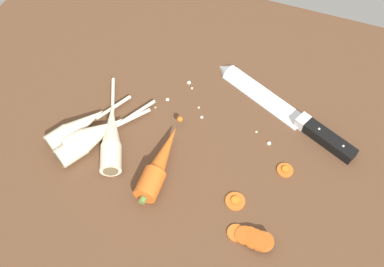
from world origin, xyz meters
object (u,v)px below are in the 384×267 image
object	(u,v)px
parsnip_mid_left	(77,128)
parsnip_mid_right	(92,138)
parsnip_front	(93,134)
parsnip_back	(111,137)
carrot_slice_stack	(252,238)
carrot_slice_stray_near	(235,201)
chefs_knife	(280,107)
whole_carrot	(159,163)
carrot_slice_stray_mid	(285,170)

from	to	relation	value
parsnip_mid_left	parsnip_mid_right	distance (cm)	4.16
parsnip_front	parsnip_back	world-z (taller)	same
carrot_slice_stack	carrot_slice_stray_near	bearing A→B (deg)	128.93
chefs_knife	carrot_slice_stray_near	bearing A→B (deg)	-94.90
carrot_slice_stack	parsnip_mid_left	bearing A→B (deg)	167.08
whole_carrot	parsnip_mid_left	bearing A→B (deg)	174.81
carrot_slice_stack	parsnip_front	bearing A→B (deg)	165.96
parsnip_front	parsnip_back	distance (cm)	3.65
parsnip_front	carrot_slice_stack	size ratio (longest dim) A/B	2.00
carrot_slice_stack	carrot_slice_stray_mid	size ratio (longest dim) A/B	2.64
carrot_slice_stray_near	carrot_slice_stray_mid	xyz separation A→B (cm)	(6.77, 9.51, -0.00)
parsnip_mid_left	carrot_slice_stack	distance (cm)	39.43
parsnip_front	carrot_slice_stray_near	size ratio (longest dim) A/B	4.49
whole_carrot	parsnip_front	distance (cm)	14.78
chefs_knife	parsnip_mid_right	distance (cm)	38.53
chefs_knife	carrot_slice_stray_mid	size ratio (longest dim) A/B	10.71
parsnip_front	carrot_slice_stack	world-z (taller)	parsnip_front
chefs_knife	parsnip_mid_right	size ratio (longest dim) A/B	1.57
parsnip_back	carrot_slice_stray_mid	distance (cm)	33.73
parsnip_mid_left	parsnip_back	distance (cm)	7.35
chefs_knife	parsnip_mid_right	world-z (taller)	parsnip_mid_right
parsnip_mid_right	chefs_knife	bearing A→B (deg)	34.48
parsnip_mid_left	carrot_slice_stray_mid	xyz separation A→B (cm)	(40.49, 6.52, -1.62)
carrot_slice_stray_near	chefs_knife	bearing A→B (deg)	85.10
parsnip_mid_left	carrot_slice_stray_near	distance (cm)	33.89
chefs_knife	parsnip_mid_left	distance (cm)	41.32
parsnip_front	parsnip_mid_left	world-z (taller)	same
parsnip_mid_right	parsnip_back	xyz separation A→B (cm)	(3.33, 1.64, -0.00)
chefs_knife	parsnip_back	size ratio (longest dim) A/B	1.48
parsnip_front	parsnip_back	xyz separation A→B (cm)	(3.59, 0.66, -0.00)
parsnip_mid_right	carrot_slice_stray_mid	bearing A→B (deg)	11.84
chefs_knife	whole_carrot	size ratio (longest dim) A/B	1.64
parsnip_back	carrot_slice_stray_mid	world-z (taller)	parsnip_back
carrot_slice_stack	carrot_slice_stray_mid	xyz separation A→B (cm)	(2.07, 15.34, -0.63)
parsnip_mid_right	carrot_slice_stack	bearing A→B (deg)	-12.59
parsnip_back	parsnip_front	bearing A→B (deg)	-169.56
parsnip_mid_right	parsnip_front	bearing A→B (deg)	104.81
carrot_slice_stack	carrot_slice_stray_near	xyz separation A→B (cm)	(-4.71, 5.82, -0.63)
chefs_knife	carrot_slice_stray_near	xyz separation A→B (cm)	(-2.03, -23.66, -0.29)
parsnip_front	parsnip_mid_left	distance (cm)	3.75
carrot_slice_stack	parsnip_back	bearing A→B (deg)	163.29
chefs_knife	carrot_slice_stack	xyz separation A→B (cm)	(2.68, -29.49, 0.34)
whole_carrot	carrot_slice_stray_near	distance (cm)	15.42
parsnip_back	carrot_slice_stack	world-z (taller)	parsnip_back
parsnip_front	carrot_slice_stray_near	world-z (taller)	parsnip_front
chefs_knife	carrot_slice_stray_near	size ratio (longest dim) A/B	9.11
carrot_slice_stray_near	carrot_slice_stray_mid	size ratio (longest dim) A/B	1.18
carrot_slice_stray_near	carrot_slice_stray_mid	world-z (taller)	same
chefs_knife	parsnip_mid_left	xyz separation A→B (cm)	(-35.75, -20.67, 1.33)
parsnip_mid_left	carrot_slice_stray_near	xyz separation A→B (cm)	(33.72, -2.99, -1.62)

